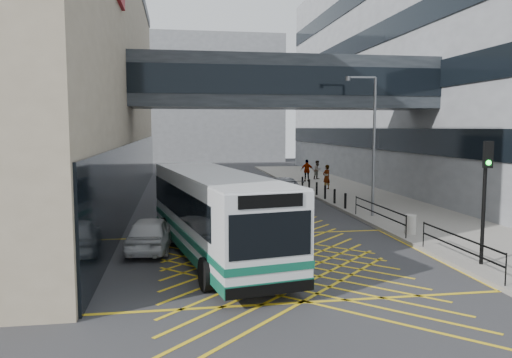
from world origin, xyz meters
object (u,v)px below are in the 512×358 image
car_dark (202,190)px  traffic_light (486,185)px  bus (214,212)px  car_silver (282,186)px  pedestrian_c (307,171)px  litter_bin (410,224)px  street_lamp (371,137)px  pedestrian_b (318,170)px  pedestrian_a (327,177)px  car_white (151,233)px

car_dark → traffic_light: 20.44m
bus → car_silver: bearing=58.5°
traffic_light → pedestrian_c: bearing=106.6°
traffic_light → pedestrian_c: (1.01, 26.94, -1.80)m
litter_bin → street_lamp: bearing=90.6°
pedestrian_c → car_silver: bearing=71.5°
street_lamp → pedestrian_b: 19.39m
car_dark → traffic_light: size_ratio=1.00×
bus → car_dark: bearing=77.9°
litter_bin → pedestrian_b: pedestrian_b is taller
car_silver → pedestrian_b: pedestrian_b is taller
litter_bin → pedestrian_c: (1.11, 21.81, 0.53)m
street_lamp → car_silver: bearing=111.0°
car_silver → pedestrian_a: 4.44m
pedestrian_c → car_white: bearing=69.5°
pedestrian_c → litter_bin: bearing=95.6°
car_white → car_silver: car_silver is taller
litter_bin → pedestrian_c: pedestrian_c is taller
bus → traffic_light: bearing=-30.6°
pedestrian_b → car_dark: bearing=-169.3°
bus → street_lamp: (8.80, 6.57, 2.64)m
bus → car_dark: size_ratio=2.75×
pedestrian_b → litter_bin: bearing=-128.4°
car_white → car_dark: car_white is taller
car_dark → street_lamp: street_lamp is taller
traffic_light → pedestrian_b: 28.86m
street_lamp → pedestrian_c: size_ratio=3.83×
bus → pedestrian_c: (9.95, 23.73, -0.59)m
car_dark → litter_bin: size_ratio=4.95×
litter_bin → pedestrian_b: bearing=83.8°
street_lamp → pedestrian_b: street_lamp is taller
car_white → traffic_light: bearing=163.8°
car_dark → street_lamp: (8.48, -8.61, 3.68)m
car_silver → street_lamp: street_lamp is taller
traffic_light → pedestrian_c: traffic_light is taller
pedestrian_a → bus: bearing=33.9°
street_lamp → litter_bin: 5.98m
street_lamp → pedestrian_a: bearing=89.1°
car_silver → pedestrian_a: (3.93, 2.04, 0.37)m
street_lamp → litter_bin: size_ratio=8.59×
car_dark → bus: bearing=83.6°
pedestrian_a → pedestrian_c: size_ratio=0.97×
traffic_light → street_lamp: 9.88m
bus → litter_bin: bus is taller
car_silver → litter_bin: size_ratio=5.41×
traffic_light → pedestrian_a: 21.46m
car_white → litter_bin: car_white is taller
pedestrian_b → car_silver: bearing=-151.8°
street_lamp → pedestrian_b: bearing=87.2°
car_dark → pedestrian_c: 12.89m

